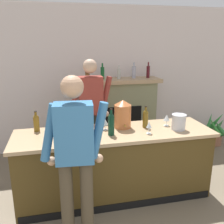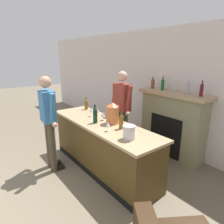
{
  "view_description": "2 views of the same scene",
  "coord_description": "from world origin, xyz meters",
  "px_view_note": "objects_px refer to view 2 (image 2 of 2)",
  "views": [
    {
      "loc": [
        -0.82,
        -0.19,
        2.09
      ],
      "look_at": [
        -0.05,
        3.17,
        1.11
      ],
      "focal_mm": 40.0,
      "sensor_mm": 36.0,
      "label": 1
    },
    {
      "loc": [
        2.8,
        0.83,
        2.16
      ],
      "look_at": [
        -0.26,
        3.17,
        1.05
      ],
      "focal_mm": 32.0,
      "sensor_mm": 36.0,
      "label": 2
    }
  ],
  "objects_px": {
    "person_bartender": "(122,110)",
    "wine_bottle_port_short": "(86,104)",
    "wine_bottle_cabernet_heavy": "(121,121)",
    "wine_bottle_chardonnay_pale": "(95,115)",
    "ice_bucket_steel": "(129,132)",
    "wine_glass_mid_counter": "(98,110)",
    "wine_glass_front_left": "(133,127)",
    "wine_glass_back_row": "(108,124)",
    "fireplace_stone": "(172,124)",
    "wine_glass_near_bucket": "(103,115)",
    "copper_dispenser": "(113,113)",
    "person_customer": "(49,120)",
    "wine_glass_by_dispenser": "(91,110)"
  },
  "relations": [
    {
      "from": "person_bartender",
      "to": "wine_bottle_port_short",
      "type": "bearing_deg",
      "value": -152.34
    },
    {
      "from": "wine_bottle_cabernet_heavy",
      "to": "wine_bottle_chardonnay_pale",
      "type": "relative_size",
      "value": 0.88
    },
    {
      "from": "ice_bucket_steel",
      "to": "wine_glass_mid_counter",
      "type": "bearing_deg",
      "value": 167.22
    },
    {
      "from": "wine_bottle_cabernet_heavy",
      "to": "wine_bottle_chardonnay_pale",
      "type": "bearing_deg",
      "value": -160.66
    },
    {
      "from": "person_bartender",
      "to": "wine_glass_front_left",
      "type": "distance_m",
      "value": 1.14
    },
    {
      "from": "wine_glass_back_row",
      "to": "wine_bottle_port_short",
      "type": "bearing_deg",
      "value": 163.53
    },
    {
      "from": "person_bartender",
      "to": "wine_glass_mid_counter",
      "type": "distance_m",
      "value": 0.52
    },
    {
      "from": "wine_glass_back_row",
      "to": "wine_glass_front_left",
      "type": "bearing_deg",
      "value": 34.2
    },
    {
      "from": "person_bartender",
      "to": "wine_bottle_port_short",
      "type": "xyz_separation_m",
      "value": [
        -0.78,
        -0.41,
        0.04
      ]
    },
    {
      "from": "fireplace_stone",
      "to": "wine_glass_near_bucket",
      "type": "height_order",
      "value": "fireplace_stone"
    },
    {
      "from": "wine_bottle_cabernet_heavy",
      "to": "wine_glass_near_bucket",
      "type": "relative_size",
      "value": 1.95
    },
    {
      "from": "copper_dispenser",
      "to": "wine_bottle_cabernet_heavy",
      "type": "bearing_deg",
      "value": -10.59
    },
    {
      "from": "wine_bottle_cabernet_heavy",
      "to": "wine_glass_back_row",
      "type": "xyz_separation_m",
      "value": [
        -0.04,
        -0.25,
        -0.02
      ]
    },
    {
      "from": "person_customer",
      "to": "wine_bottle_cabernet_heavy",
      "type": "bearing_deg",
      "value": 40.07
    },
    {
      "from": "person_customer",
      "to": "wine_glass_front_left",
      "type": "bearing_deg",
      "value": 32.66
    },
    {
      "from": "person_customer",
      "to": "wine_glass_by_dispenser",
      "type": "xyz_separation_m",
      "value": [
        0.11,
        0.84,
        0.06
      ]
    },
    {
      "from": "wine_glass_by_dispenser",
      "to": "wine_bottle_chardonnay_pale",
      "type": "bearing_deg",
      "value": -21.67
    },
    {
      "from": "wine_bottle_chardonnay_pale",
      "to": "wine_glass_near_bucket",
      "type": "height_order",
      "value": "wine_bottle_chardonnay_pale"
    },
    {
      "from": "fireplace_stone",
      "to": "wine_bottle_chardonnay_pale",
      "type": "height_order",
      "value": "fireplace_stone"
    },
    {
      "from": "wine_glass_near_bucket",
      "to": "person_customer",
      "type": "bearing_deg",
      "value": -117.95
    },
    {
      "from": "person_bartender",
      "to": "wine_glass_near_bucket",
      "type": "distance_m",
      "value": 0.57
    },
    {
      "from": "person_customer",
      "to": "wine_glass_by_dispenser",
      "type": "height_order",
      "value": "person_customer"
    },
    {
      "from": "wine_bottle_port_short",
      "to": "wine_bottle_chardonnay_pale",
      "type": "distance_m",
      "value": 0.99
    },
    {
      "from": "wine_bottle_port_short",
      "to": "person_bartender",
      "type": "bearing_deg",
      "value": 27.66
    },
    {
      "from": "wine_glass_by_dispenser",
      "to": "wine_glass_back_row",
      "type": "height_order",
      "value": "wine_glass_by_dispenser"
    },
    {
      "from": "copper_dispenser",
      "to": "wine_bottle_port_short",
      "type": "distance_m",
      "value": 1.15
    },
    {
      "from": "wine_bottle_port_short",
      "to": "wine_glass_front_left",
      "type": "relative_size",
      "value": 1.66
    },
    {
      "from": "wine_bottle_cabernet_heavy",
      "to": "wine_glass_back_row",
      "type": "height_order",
      "value": "wine_bottle_cabernet_heavy"
    },
    {
      "from": "wine_glass_front_left",
      "to": "wine_glass_mid_counter",
      "type": "xyz_separation_m",
      "value": [
        -1.18,
        0.11,
        -0.0
      ]
    },
    {
      "from": "person_customer",
      "to": "person_bartender",
      "type": "xyz_separation_m",
      "value": [
        0.36,
        1.45,
        0.02
      ]
    },
    {
      "from": "wine_glass_back_row",
      "to": "person_bartender",
      "type": "bearing_deg",
      "value": 127.19
    },
    {
      "from": "fireplace_stone",
      "to": "wine_bottle_cabernet_heavy",
      "type": "bearing_deg",
      "value": -89.64
    },
    {
      "from": "ice_bucket_steel",
      "to": "wine_bottle_port_short",
      "type": "distance_m",
      "value": 1.89
    },
    {
      "from": "copper_dispenser",
      "to": "wine_bottle_chardonnay_pale",
      "type": "distance_m",
      "value": 0.33
    },
    {
      "from": "person_customer",
      "to": "wine_bottle_chardonnay_pale",
      "type": "relative_size",
      "value": 5.25
    },
    {
      "from": "person_customer",
      "to": "wine_bottle_chardonnay_pale",
      "type": "bearing_deg",
      "value": 53.39
    },
    {
      "from": "fireplace_stone",
      "to": "person_bartender",
      "type": "height_order",
      "value": "person_bartender"
    },
    {
      "from": "wine_bottle_cabernet_heavy",
      "to": "wine_bottle_port_short",
      "type": "relative_size",
      "value": 1.11
    },
    {
      "from": "wine_bottle_chardonnay_pale",
      "to": "wine_glass_front_left",
      "type": "xyz_separation_m",
      "value": [
        0.83,
        0.18,
        -0.04
      ]
    },
    {
      "from": "wine_glass_near_bucket",
      "to": "wine_glass_back_row",
      "type": "bearing_deg",
      "value": -27.18
    },
    {
      "from": "wine_bottle_port_short",
      "to": "wine_glass_mid_counter",
      "type": "distance_m",
      "value": 0.58
    },
    {
      "from": "fireplace_stone",
      "to": "wine_glass_near_bucket",
      "type": "distance_m",
      "value": 1.58
    },
    {
      "from": "fireplace_stone",
      "to": "wine_bottle_cabernet_heavy",
      "type": "xyz_separation_m",
      "value": [
        0.01,
        -1.46,
        0.36
      ]
    },
    {
      "from": "wine_glass_mid_counter",
      "to": "wine_glass_near_bucket",
      "type": "relative_size",
      "value": 1.02
    },
    {
      "from": "wine_bottle_cabernet_heavy",
      "to": "wine_glass_back_row",
      "type": "relative_size",
      "value": 1.85
    },
    {
      "from": "wine_bottle_port_short",
      "to": "wine_bottle_cabernet_heavy",
      "type": "bearing_deg",
      "value": -6.63
    },
    {
      "from": "fireplace_stone",
      "to": "person_customer",
      "type": "height_order",
      "value": "person_customer"
    },
    {
      "from": "wine_glass_near_bucket",
      "to": "wine_bottle_chardonnay_pale",
      "type": "bearing_deg",
      "value": -79.38
    },
    {
      "from": "wine_glass_front_left",
      "to": "wine_glass_near_bucket",
      "type": "relative_size",
      "value": 1.06
    },
    {
      "from": "wine_glass_by_dispenser",
      "to": "wine_glass_back_row",
      "type": "relative_size",
      "value": 1.07
    }
  ]
}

